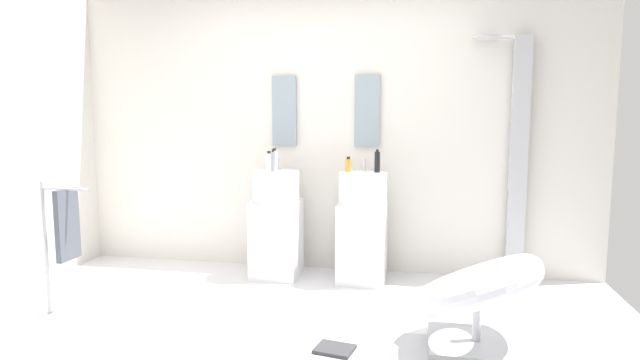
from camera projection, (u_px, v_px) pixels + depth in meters
name	position (u px, v px, depth m)	size (l,w,h in m)	color
ground_plane	(281.00, 342.00, 3.36)	(4.80, 3.60, 0.04)	silver
rear_partition	(326.00, 127.00, 4.80)	(4.80, 0.10, 2.60)	silver
pedestal_sink_left	(276.00, 224.00, 4.61)	(0.40, 0.40, 1.03)	white
pedestal_sink_right	(362.00, 227.00, 4.47)	(0.40, 0.40, 1.03)	white
vanity_mirror_left	(284.00, 111.00, 4.79)	(0.22, 0.03, 0.62)	#8C9EA8
vanity_mirror_right	(367.00, 111.00, 4.65)	(0.22, 0.03, 0.62)	#8C9EA8
shower_column	(517.00, 154.00, 4.41)	(0.49, 0.24, 2.05)	#B7BABF
lounge_chair	(477.00, 294.00, 3.16)	(1.05, 1.05, 0.65)	#B7BABF
towel_rack	(64.00, 227.00, 3.69)	(0.37, 0.22, 0.95)	#B7BABF
magazine_charcoal	(335.00, 349.00, 3.16)	(0.22, 0.18, 0.02)	#38383D
coffee_mug	(390.00, 355.00, 2.99)	(0.09, 0.09, 0.10)	white
soap_bottle_grey	(273.00, 162.00, 4.45)	(0.04, 0.04, 0.19)	#99999E
soap_bottle_amber	(348.00, 165.00, 4.45)	(0.05, 0.05, 0.13)	#C68C38
soap_bottle_white	(274.00, 160.00, 4.64)	(0.05, 0.05, 0.19)	white
soap_bottle_black	(377.00, 162.00, 4.42)	(0.05, 0.05, 0.19)	black
soap_bottle_clear	(269.00, 161.00, 4.64)	(0.06, 0.06, 0.16)	silver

